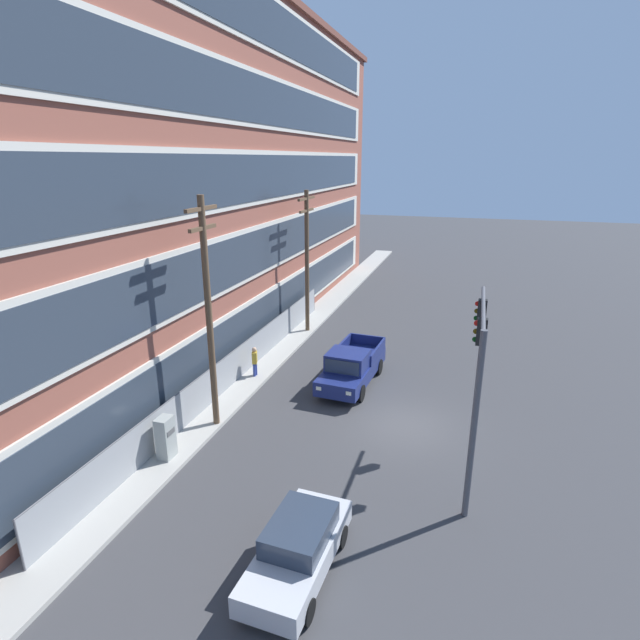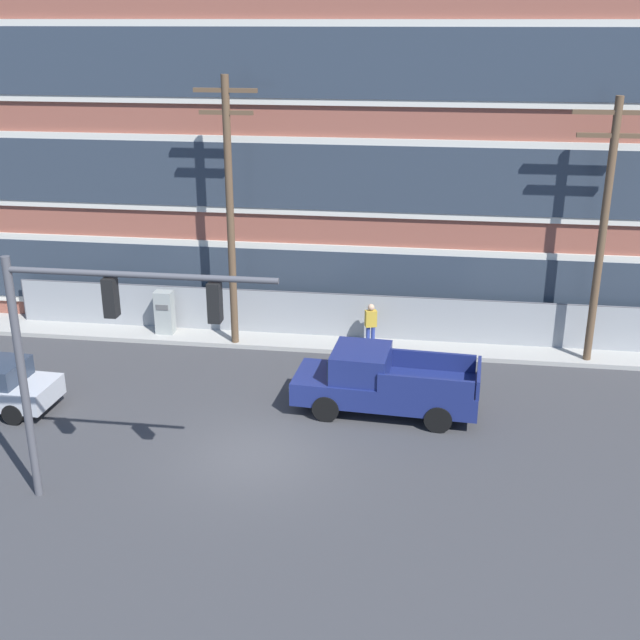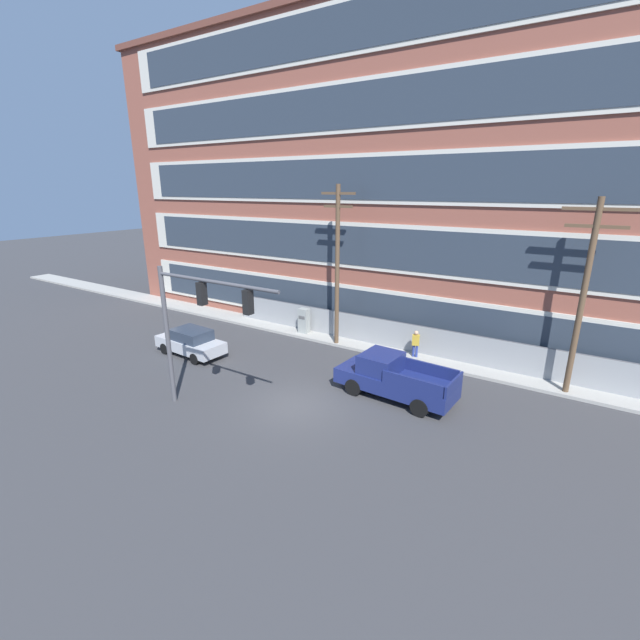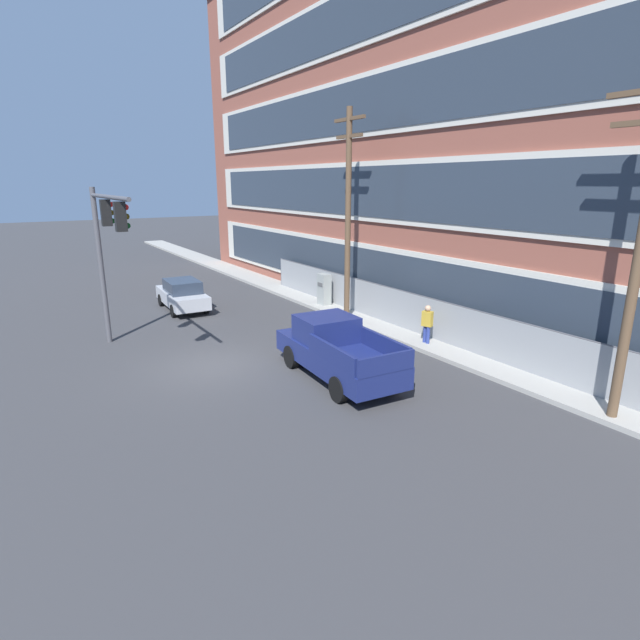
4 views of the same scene
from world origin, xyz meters
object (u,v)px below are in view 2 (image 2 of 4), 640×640
object	(u,v)px
traffic_signal_mast	(91,334)
pickup_truck_navy	(382,383)
utility_pole_near_corner	(230,206)
pedestrian_near_cabinet	(371,323)
utility_pole_midblock	(604,222)
electrical_cabinet	(165,314)

from	to	relation	value
traffic_signal_mast	pickup_truck_navy	world-z (taller)	traffic_signal_mast
utility_pole_near_corner	pedestrian_near_cabinet	size ratio (longest dim) A/B	5.58
utility_pole_midblock	pickup_truck_navy	bearing A→B (deg)	-145.85
utility_pole_near_corner	electrical_cabinet	bearing A→B (deg)	169.31
pickup_truck_navy	pedestrian_near_cabinet	xyz separation A→B (m)	(-0.73, 4.84, 0.04)
electrical_cabinet	traffic_signal_mast	bearing A→B (deg)	-79.15
pedestrian_near_cabinet	utility_pole_near_corner	bearing A→B (deg)	-174.85
utility_pole_near_corner	pedestrian_near_cabinet	xyz separation A→B (m)	(4.85, 0.44, -4.16)
utility_pole_near_corner	electrical_cabinet	distance (m)	5.10
utility_pole_midblock	electrical_cabinet	bearing A→B (deg)	178.64
traffic_signal_mast	utility_pole_midblock	world-z (taller)	utility_pole_midblock
traffic_signal_mast	pickup_truck_navy	bearing A→B (deg)	42.04
utility_pole_near_corner	pedestrian_near_cabinet	bearing A→B (deg)	5.15
traffic_signal_mast	utility_pole_midblock	size ratio (longest dim) A/B	0.71
traffic_signal_mast	pedestrian_near_cabinet	size ratio (longest dim) A/B	3.72
traffic_signal_mast	utility_pole_midblock	distance (m)	16.61
pickup_truck_navy	utility_pole_midblock	world-z (taller)	utility_pole_midblock
electrical_cabinet	pedestrian_near_cabinet	xyz separation A→B (m)	(7.62, -0.08, 0.09)
utility_pole_midblock	electrical_cabinet	world-z (taller)	utility_pole_midblock
utility_pole_midblock	electrical_cabinet	size ratio (longest dim) A/B	5.04
pickup_truck_navy	utility_pole_midblock	distance (m)	9.07
traffic_signal_mast	utility_pole_near_corner	xyz separation A→B (m)	(0.73, 10.09, 0.73)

